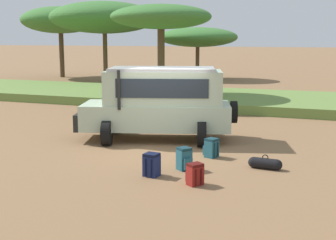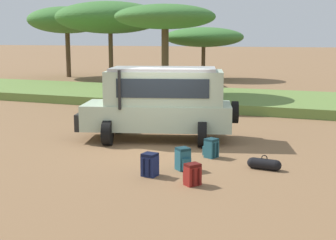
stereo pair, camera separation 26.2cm
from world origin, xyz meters
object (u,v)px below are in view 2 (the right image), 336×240
at_px(acacia_tree_centre_back, 204,37).
at_px(acacia_tree_left_mid, 110,18).
at_px(acacia_tree_far_left, 67,20).
at_px(duffel_bag_low_black_case, 264,164).
at_px(acacia_tree_right_mid, 165,18).
at_px(backpack_near_rear_wheel, 192,175).
at_px(backpack_outermost, 211,148).
at_px(backpack_beside_front_wheel, 150,165).
at_px(backpack_cluster_center, 183,159).
at_px(safari_vehicle, 161,102).

bearing_deg(acacia_tree_centre_back, acacia_tree_left_mid, -129.06).
bearing_deg(acacia_tree_far_left, duffel_bag_low_black_case, -47.16).
xyz_separation_m(acacia_tree_centre_back, acacia_tree_right_mid, (2.43, -14.34, 1.00)).
xyz_separation_m(acacia_tree_left_mid, acacia_tree_centre_back, (5.15, 6.34, -1.40)).
distance_m(backpack_near_rear_wheel, backpack_outermost, 2.66).
relative_size(acacia_tree_far_left, acacia_tree_centre_back, 1.02).
bearing_deg(acacia_tree_centre_back, backpack_near_rear_wheel, -72.96).
height_order(duffel_bag_low_black_case, acacia_tree_centre_back, acacia_tree_centre_back).
bearing_deg(acacia_tree_far_left, acacia_tree_right_mid, -40.83).
bearing_deg(backpack_beside_front_wheel, acacia_tree_right_mid, 110.51).
bearing_deg(acacia_tree_centre_back, duffel_bag_low_black_case, -69.03).
bearing_deg(backpack_outermost, acacia_tree_far_left, 131.39).
bearing_deg(acacia_tree_far_left, backpack_near_rear_wheel, -51.30).
height_order(backpack_cluster_center, acacia_tree_centre_back, acacia_tree_centre_back).
relative_size(duffel_bag_low_black_case, acacia_tree_right_mid, 0.17).
bearing_deg(backpack_outermost, acacia_tree_centre_back, 108.06).
bearing_deg(acacia_tree_centre_back, backpack_beside_front_wheel, -75.19).
bearing_deg(acacia_tree_centre_back, acacia_tree_far_left, -169.46).
bearing_deg(backpack_beside_front_wheel, acacia_tree_left_mid, 120.91).
distance_m(acacia_tree_left_mid, acacia_tree_right_mid, 11.02).
relative_size(backpack_outermost, acacia_tree_far_left, 0.08).
distance_m(backpack_beside_front_wheel, backpack_near_rear_wheel, 1.26).
bearing_deg(backpack_near_rear_wheel, safari_vehicle, 121.12).
bearing_deg(acacia_tree_right_mid, backpack_outermost, -61.25).
distance_m(duffel_bag_low_black_case, acacia_tree_centre_back, 27.10).
bearing_deg(safari_vehicle, acacia_tree_right_mid, 111.17).
xyz_separation_m(backpack_beside_front_wheel, backpack_cluster_center, (0.58, 0.81, 0.01)).
bearing_deg(acacia_tree_left_mid, backpack_outermost, -54.06).
relative_size(safari_vehicle, backpack_outermost, 9.80).
distance_m(backpack_near_rear_wheel, acacia_tree_right_mid, 14.63).
xyz_separation_m(acacia_tree_far_left, acacia_tree_left_mid, (6.51, -4.18, -0.04)).
height_order(safari_vehicle, backpack_outermost, safari_vehicle).
height_order(acacia_tree_far_left, acacia_tree_right_mid, acacia_tree_far_left).
height_order(duffel_bag_low_black_case, acacia_tree_right_mid, acacia_tree_right_mid).
distance_m(safari_vehicle, acacia_tree_right_mid, 9.55).
bearing_deg(acacia_tree_far_left, acacia_tree_left_mid, -32.69).
distance_m(duffel_bag_low_black_case, acacia_tree_far_left, 31.66).
xyz_separation_m(backpack_outermost, acacia_tree_left_mid, (-13.12, 18.09, 4.56)).
height_order(backpack_cluster_center, acacia_tree_far_left, acacia_tree_far_left).
xyz_separation_m(safari_vehicle, backpack_outermost, (2.28, -1.68, -1.02)).
height_order(acacia_tree_left_mid, acacia_tree_centre_back, acacia_tree_left_mid).
relative_size(acacia_tree_left_mid, acacia_tree_right_mid, 1.58).
xyz_separation_m(backpack_outermost, acacia_tree_centre_back, (-7.97, 24.44, 3.16)).
bearing_deg(backpack_outermost, acacia_tree_left_mid, 125.94).
relative_size(backpack_cluster_center, acacia_tree_left_mid, 0.07).
bearing_deg(duffel_bag_low_black_case, backpack_outermost, 157.58).
bearing_deg(backpack_outermost, backpack_near_rear_wheel, -82.90).
relative_size(backpack_near_rear_wheel, backpack_outermost, 0.94).
relative_size(acacia_tree_centre_back, acacia_tree_right_mid, 1.26).
height_order(backpack_beside_front_wheel, acacia_tree_centre_back, acacia_tree_centre_back).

